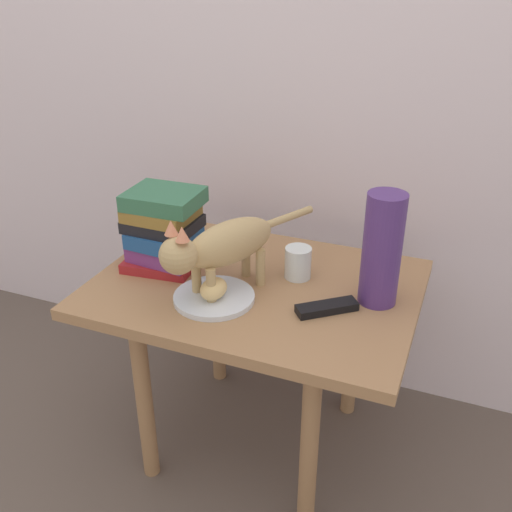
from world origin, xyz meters
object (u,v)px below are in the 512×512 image
(book_stack, at_px, (164,230))
(candle_jar, at_px, (298,264))
(side_table, at_px, (256,307))
(tv_remote, at_px, (327,308))
(plate, at_px, (214,297))
(cat, at_px, (221,246))
(bread_roll, at_px, (214,289))
(green_vase, at_px, (382,250))

(book_stack, relative_size, candle_jar, 2.54)
(side_table, bearing_deg, tv_remote, -16.53)
(plate, relative_size, cat, 0.46)
(bread_roll, xyz_separation_m, tv_remote, (0.27, 0.06, -0.03))
(side_table, xyz_separation_m, green_vase, (0.31, 0.03, 0.21))
(tv_remote, bearing_deg, candle_jar, 92.32)
(book_stack, bearing_deg, green_vase, 3.22)
(bread_roll, bearing_deg, cat, 91.38)
(book_stack, distance_m, tv_remote, 0.49)
(bread_roll, bearing_deg, green_vase, 23.02)
(green_vase, relative_size, tv_remote, 1.88)
(cat, relative_size, tv_remote, 2.91)
(book_stack, bearing_deg, plate, -29.79)
(side_table, height_order, bread_roll, bread_roll)
(bread_roll, bearing_deg, side_table, 64.16)
(green_vase, distance_m, candle_jar, 0.25)
(green_vase, bearing_deg, bread_roll, -156.98)
(side_table, distance_m, green_vase, 0.38)
(book_stack, bearing_deg, side_table, 0.21)
(candle_jar, bearing_deg, tv_remote, -48.85)
(plate, bearing_deg, tv_remote, 10.97)
(bread_roll, relative_size, tv_remote, 0.53)
(bread_roll, height_order, green_vase, green_vase)
(book_stack, xyz_separation_m, candle_jar, (0.35, 0.07, -0.07))
(book_stack, distance_m, candle_jar, 0.37)
(plate, height_order, candle_jar, candle_jar)
(plate, bearing_deg, green_vase, 21.27)
(bread_roll, bearing_deg, book_stack, 148.48)
(side_table, bearing_deg, green_vase, 5.78)
(cat, relative_size, green_vase, 1.55)
(green_vase, xyz_separation_m, tv_remote, (-0.10, -0.09, -0.13))
(side_table, distance_m, book_stack, 0.32)
(cat, height_order, candle_jar, cat)
(bread_roll, distance_m, tv_remote, 0.28)
(plate, height_order, book_stack, book_stack)
(green_vase, distance_m, tv_remote, 0.19)
(side_table, xyz_separation_m, cat, (-0.06, -0.08, 0.20))
(candle_jar, bearing_deg, bread_roll, -127.12)
(side_table, xyz_separation_m, candle_jar, (0.09, 0.07, 0.11))
(green_vase, bearing_deg, tv_remote, -137.46)
(book_stack, relative_size, green_vase, 0.77)
(side_table, bearing_deg, candle_jar, 39.21)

